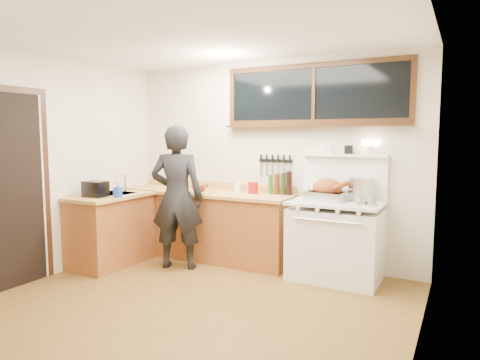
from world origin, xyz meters
The scene contains 20 objects.
ground_plane centered at (0.00, 0.00, -0.01)m, with size 4.00×3.50×0.02m, color brown.
room_shell centered at (0.00, 0.00, 1.65)m, with size 4.10×3.60×2.65m.
counter_back centered at (-0.80, 1.45, 0.45)m, with size 2.44×0.64×1.00m.
counter_left centered at (-1.70, 0.62, 0.45)m, with size 0.64×1.09×0.90m.
sink_unit centered at (-1.68, 0.70, 0.85)m, with size 0.50×0.45×0.37m.
vintage_stove centered at (1.00, 1.41, 0.47)m, with size 1.02×0.74×1.59m.
back_window centered at (0.60, 1.72, 2.06)m, with size 2.32×0.13×0.77m.
left_doorway centered at (-1.99, -0.55, 1.09)m, with size 0.02×1.04×2.17m.
knife_strip centered at (0.10, 1.73, 1.31)m, with size 0.46×0.03×0.28m.
man centered at (-0.85, 0.89, 0.89)m, with size 0.76×0.63×1.78m.
soap_bottle centered at (-1.43, 0.48, 0.99)m, with size 0.09×0.09×0.18m.
toaster centered at (-1.70, 0.39, 1.00)m, with size 0.29×0.21×0.19m.
cutting_board centered at (-0.78, 1.29, 0.95)m, with size 0.38×0.29×0.14m.
roast_turkey centered at (0.88, 1.46, 1.00)m, with size 0.51×0.42×0.25m.
stockpot centered at (1.23, 1.58, 1.04)m, with size 0.38×0.38×0.27m.
saucepan centered at (1.14, 1.57, 0.96)m, with size 0.22×0.30×0.12m.
pot_lid centered at (1.35, 1.29, 0.91)m, with size 0.25×0.25×0.04m.
coffee_tin centered at (-0.13, 1.55, 0.97)m, with size 0.10×0.08×0.15m.
pitcher centered at (-0.36, 1.56, 0.98)m, with size 0.10×0.10×0.16m.
bottle_cluster centered at (0.22, 1.63, 1.04)m, with size 0.32×0.07×0.30m.
Camera 1 is at (2.28, -3.35, 1.65)m, focal length 32.00 mm.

